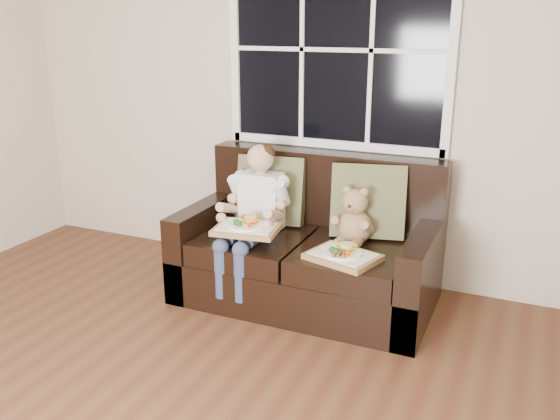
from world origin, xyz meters
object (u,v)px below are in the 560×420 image
at_px(loveseat, 309,254).
at_px(tray_right, 343,255).
at_px(child, 255,205).
at_px(tray_left, 247,227).
at_px(teddy_bear, 354,220).

height_order(loveseat, tray_right, loveseat).
xyz_separation_m(loveseat, child, (-0.35, -0.12, 0.35)).
relative_size(child, tray_right, 1.95).
distance_m(child, tray_left, 0.24).
bearing_deg(loveseat, teddy_bear, -1.94).
xyz_separation_m(loveseat, teddy_bear, (0.31, -0.01, 0.30)).
relative_size(teddy_bear, tray_left, 0.89).
bearing_deg(child, teddy_bear, 9.57).
bearing_deg(teddy_bear, tray_left, -147.58).
height_order(child, teddy_bear, child).
relative_size(child, teddy_bear, 2.36).
height_order(teddy_bear, tray_left, teddy_bear).
distance_m(loveseat, teddy_bear, 0.43).
bearing_deg(tray_left, child, 94.43).
distance_m(loveseat, child, 0.51).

